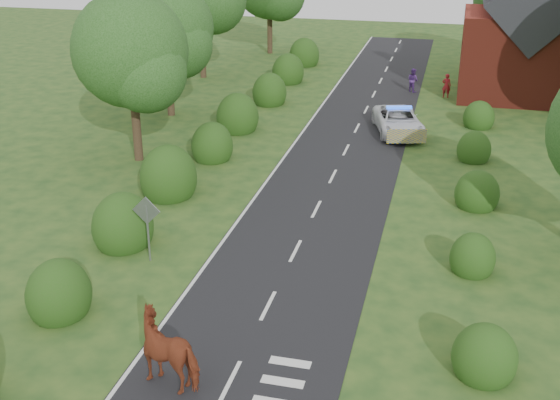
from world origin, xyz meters
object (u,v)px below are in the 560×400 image
(police_van, at_px, (398,121))
(pedestrian_red, at_px, (446,86))
(road_sign, at_px, (147,219))
(cow, at_px, (172,353))
(pedestrian_purple, at_px, (413,80))

(police_van, bearing_deg, pedestrian_red, 59.33)
(road_sign, xyz_separation_m, pedestrian_red, (9.75, 26.38, -0.85))
(cow, height_order, pedestrian_purple, cow)
(cow, xyz_separation_m, police_van, (3.90, 23.94, -0.14))
(pedestrian_red, bearing_deg, cow, 83.90)
(pedestrian_purple, bearing_deg, pedestrian_red, -162.72)
(road_sign, bearing_deg, pedestrian_purple, 74.78)
(road_sign, height_order, pedestrian_purple, road_sign)
(road_sign, bearing_deg, cow, -61.09)
(cow, bearing_deg, police_van, -177.43)
(cow, bearing_deg, pedestrian_purple, -174.95)
(police_van, xyz_separation_m, pedestrian_purple, (0.10, 9.75, 0.10))
(police_van, bearing_deg, road_sign, -127.94)
(road_sign, height_order, cow, road_sign)
(pedestrian_purple, bearing_deg, road_sign, 116.46)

